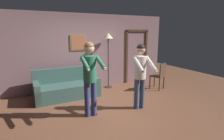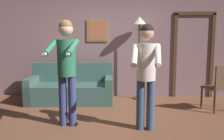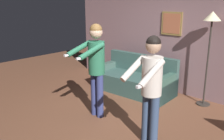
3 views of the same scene
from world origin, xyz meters
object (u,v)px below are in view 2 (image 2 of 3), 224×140
(person_standing_left, at_px, (66,62))
(dining_chair_distant, at_px, (219,85))
(couch, at_px, (71,90))
(torchiere_lamp, at_px, (139,30))
(person_standing_right, at_px, (146,67))

(person_standing_left, distance_m, dining_chair_distant, 3.04)
(couch, height_order, person_standing_left, person_standing_left)
(torchiere_lamp, bearing_deg, person_standing_left, -124.30)
(torchiere_lamp, bearing_deg, person_standing_right, -90.46)
(couch, distance_m, person_standing_right, 2.40)
(person_standing_left, height_order, dining_chair_distant, person_standing_left)
(torchiere_lamp, height_order, dining_chair_distant, torchiere_lamp)
(couch, bearing_deg, dining_chair_distant, -11.01)
(dining_chair_distant, bearing_deg, couch, 168.99)
(couch, height_order, dining_chair_distant, dining_chair_distant)
(couch, xyz_separation_m, person_standing_right, (1.55, -1.67, 0.74))
(person_standing_right, relative_size, dining_chair_distant, 1.82)
(person_standing_right, distance_m, dining_chair_distant, 1.94)
(couch, relative_size, person_standing_right, 1.15)
(person_standing_left, bearing_deg, person_standing_right, -5.57)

